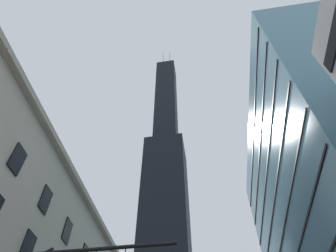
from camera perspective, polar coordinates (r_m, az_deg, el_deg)
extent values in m
cube|color=#B2A893|center=(43.93, -10.59, -21.58)|extent=(0.70, 73.03, 0.60)
cube|color=black|center=(25.87, -25.23, -20.18)|extent=(0.14, 1.40, 2.20)
cube|color=black|center=(24.74, -26.82, -5.66)|extent=(0.14, 1.40, 2.20)
cube|color=black|center=(27.91, -22.36, -12.84)|extent=(0.14, 1.40, 2.20)
cube|color=black|center=(31.57, -18.69, -18.41)|extent=(0.14, 1.40, 2.20)
cube|color=black|center=(127.56, -0.49, -14.39)|extent=(18.23, 18.23, 63.21)
cube|color=black|center=(178.32, -0.34, 4.62)|extent=(11.72, 11.72, 79.01)
cylinder|color=silver|center=(222.67, -0.89, 12.36)|extent=(1.20, 1.20, 24.70)
cylinder|color=silver|center=(222.31, 0.33, 12.52)|extent=(1.20, 1.20, 24.70)
cube|color=black|center=(39.43, 21.14, -18.35)|extent=(0.12, 36.51, 0.24)
cube|color=black|center=(41.46, 19.58, -13.70)|extent=(0.12, 36.51, 0.24)
cube|color=black|center=(43.77, 18.22, -9.51)|extent=(0.12, 36.51, 0.24)
cube|color=black|center=(46.31, 17.03, -5.75)|extent=(0.12, 36.51, 0.24)
cube|color=black|center=(49.04, 15.99, -2.40)|extent=(0.12, 36.51, 0.24)
cylinder|color=black|center=(12.40, -17.90, -21.77)|extent=(7.79, 0.14, 0.14)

